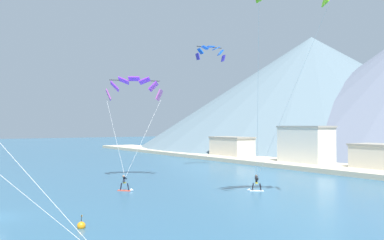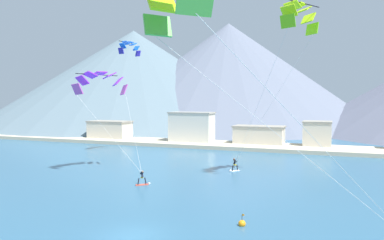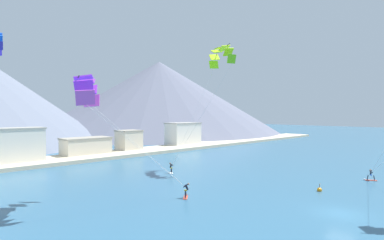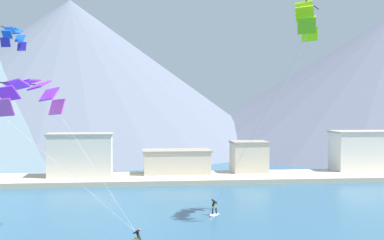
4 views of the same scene
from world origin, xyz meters
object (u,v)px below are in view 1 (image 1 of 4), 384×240
at_px(parafoil_kite_distant_high_outer, 211,51).
at_px(kitesurfer_near_trail, 255,186).
at_px(parafoil_kite_mid_center, 134,86).
at_px(race_marker_buoy, 81,226).
at_px(kitesurfer_mid_center, 126,186).

bearing_deg(parafoil_kite_distant_high_outer, kitesurfer_near_trail, -24.10).
relative_size(parafoil_kite_mid_center, race_marker_buoy, 11.51).
bearing_deg(parafoil_kite_distant_high_outer, race_marker_buoy, -47.95).
relative_size(kitesurfer_near_trail, kitesurfer_mid_center, 1.01).
bearing_deg(race_marker_buoy, kitesurfer_mid_center, 145.13).
xyz_separation_m(parafoil_kite_mid_center, parafoil_kite_distant_high_outer, (-4.62, 15.39, 6.62)).
bearing_deg(parafoil_kite_mid_center, kitesurfer_mid_center, -29.74).
height_order(kitesurfer_mid_center, parafoil_kite_distant_high_outer, parafoil_kite_distant_high_outer).
distance_m(kitesurfer_near_trail, race_marker_buoy, 21.22).
relative_size(kitesurfer_near_trail, parafoil_kite_distant_high_outer, 0.36).
bearing_deg(kitesurfer_mid_center, parafoil_kite_mid_center, 150.26).
xyz_separation_m(kitesurfer_near_trail, parafoil_kite_mid_center, (-16.30, -6.03, 11.34)).
relative_size(kitesurfer_mid_center, parafoil_kite_mid_center, 0.15).
distance_m(kitesurfer_mid_center, race_marker_buoy, 16.12).
height_order(kitesurfer_near_trail, kitesurfer_mid_center, kitesurfer_near_trail).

